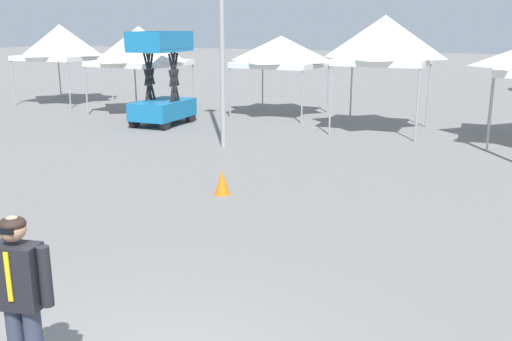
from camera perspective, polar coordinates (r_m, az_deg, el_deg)
The scene contains 7 objects.
canopy_tent_far_left at distance 26.61m, azimuth -19.12°, elevation 12.15°, with size 3.31×3.31×3.39m.
canopy_tent_behind_right at distance 22.77m, azimuth -11.71°, elevation 12.21°, with size 3.17×3.17×3.32m.
canopy_tent_right_of_center at distance 21.59m, azimuth 2.54°, elevation 11.92°, with size 3.00×3.00×2.98m.
canopy_tent_center at distance 18.71m, azimuth 12.84°, elevation 12.71°, with size 2.88×2.88×3.67m.
scissor_lift at distance 19.84m, azimuth -9.44°, elevation 7.48°, with size 1.51×2.36×3.16m.
person_foreground at distance 5.59m, azimuth -22.70°, elevation -11.53°, with size 0.63×0.33×1.78m.
traffic_cone_lot_center at distance 11.56m, azimuth -3.44°, elevation -1.23°, with size 0.32×0.32×0.50m, color orange.
Camera 1 is at (3.04, -3.46, 3.38)m, focal length 39.62 mm.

